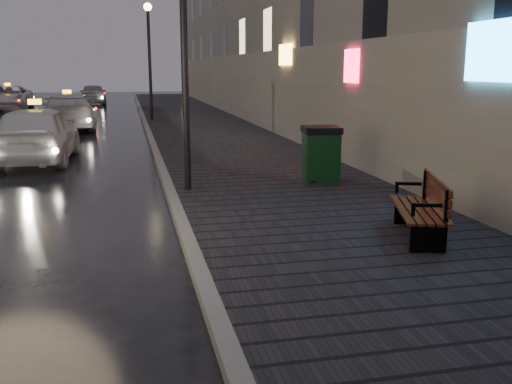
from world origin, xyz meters
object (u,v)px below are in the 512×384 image
at_px(lamp_near, 183,18).
at_px(lamp_far, 149,47).
at_px(taxi_mid, 68,112).
at_px(taxi_far, 8,97).
at_px(trash_bin, 321,154).
at_px(bench, 424,208).
at_px(taxi_near, 37,133).
at_px(car_far, 93,94).

relative_size(lamp_near, lamp_far, 1.00).
relative_size(lamp_near, taxi_mid, 1.01).
bearing_deg(taxi_far, trash_bin, -69.47).
relative_size(bench, trash_bin, 1.53).
relative_size(lamp_far, taxi_mid, 1.01).
height_order(taxi_near, taxi_far, taxi_near).
xyz_separation_m(taxi_near, car_far, (0.16, 25.73, -0.05)).
xyz_separation_m(taxi_mid, taxi_far, (-4.80, 13.40, -0.01)).
relative_size(bench, taxi_near, 0.39).
height_order(bench, car_far, car_far).
relative_size(bench, taxi_far, 0.33).
bearing_deg(car_far, taxi_far, 32.69).
height_order(bench, taxi_mid, taxi_mid).
bearing_deg(lamp_near, bench, -54.03).
bearing_deg(taxi_mid, lamp_near, 98.01).
distance_m(trash_bin, car_far, 31.41).
bearing_deg(taxi_near, bench, 126.90).
bearing_deg(taxi_near, lamp_far, -106.45).
distance_m(lamp_far, taxi_near, 11.62).
bearing_deg(car_far, lamp_near, 92.70).
bearing_deg(car_far, trash_bin, 98.01).
bearing_deg(lamp_far, trash_bin, -79.59).
xyz_separation_m(lamp_far, bench, (2.97, -20.09, -2.90)).
relative_size(lamp_near, trash_bin, 4.46).
relative_size(taxi_near, car_far, 1.07).
bearing_deg(taxi_near, lamp_near, 126.08).
distance_m(lamp_far, car_far, 15.63).
relative_size(bench, taxi_mid, 0.35).
height_order(taxi_mid, taxi_far, taxi_mid).
bearing_deg(trash_bin, lamp_far, 107.62).
bearing_deg(lamp_far, taxi_mid, -150.31).
height_order(lamp_far, bench, lamp_far).
bearing_deg(bench, car_far, 118.25).
bearing_deg(car_far, bench, 96.73).
bearing_deg(lamp_far, taxi_far, 126.26).
bearing_deg(taxi_near, trash_bin, 144.05).
height_order(lamp_near, taxi_mid, lamp_near).
bearing_deg(trash_bin, bench, -81.83).
bearing_deg(car_far, taxi_near, 86.06).
relative_size(taxi_far, car_far, 1.25).
bearing_deg(bench, taxi_mid, 127.77).
xyz_separation_m(lamp_near, taxi_near, (-3.57, 5.28, -2.70)).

